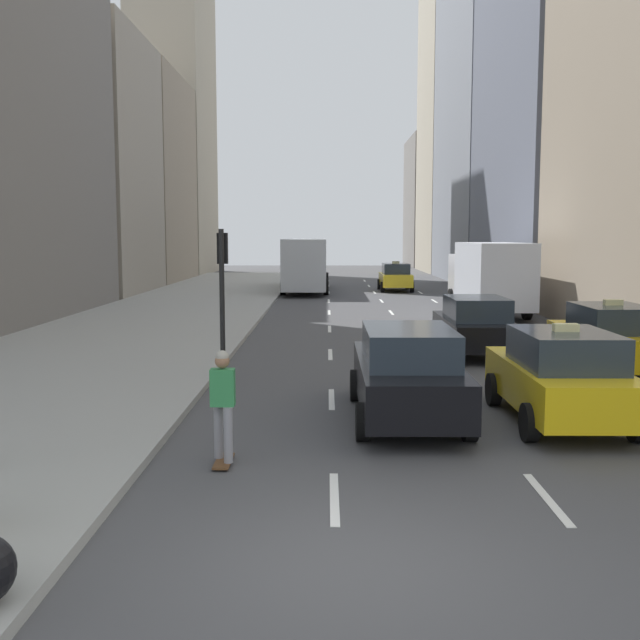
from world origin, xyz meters
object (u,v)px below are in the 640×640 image
(taxi_lead, at_px, (395,277))
(traffic_light_pole, at_px, (222,280))
(sedan_silver_behind, at_px, (475,325))
(box_truck, at_px, (488,275))
(taxi_third, at_px, (561,376))
(sedan_black_near, at_px, (407,373))
(skateboarder, at_px, (223,402))
(city_bus, at_px, (306,262))
(taxi_second, at_px, (609,338))

(taxi_lead, xyz_separation_m, traffic_light_pole, (-6.75, -29.47, 1.53))
(sedan_silver_behind, height_order, box_truck, box_truck)
(taxi_third, xyz_separation_m, sedan_silver_behind, (0.00, 8.00, -0.02))
(traffic_light_pole, bearing_deg, sedan_black_near, -43.08)
(sedan_silver_behind, xyz_separation_m, skateboarder, (-5.86, -10.60, 0.10))
(box_truck, relative_size, traffic_light_pole, 2.33)
(sedan_silver_behind, height_order, city_bus, city_bus)
(sedan_silver_behind, xyz_separation_m, traffic_light_pole, (-6.75, -4.12, 1.55))
(city_bus, distance_m, skateboarder, 35.76)
(taxi_second, xyz_separation_m, traffic_light_pole, (-9.55, -1.25, 1.53))
(taxi_second, bearing_deg, traffic_light_pole, -172.55)
(sedan_black_near, bearing_deg, box_truck, 73.67)
(taxi_lead, bearing_deg, box_truck, -78.73)
(sedan_silver_behind, height_order, traffic_light_pole, traffic_light_pole)
(taxi_lead, xyz_separation_m, taxi_second, (2.80, -28.23, 0.00))
(taxi_lead, relative_size, taxi_second, 1.00)
(sedan_black_near, xyz_separation_m, box_truck, (5.60, 19.12, 0.81))
(box_truck, bearing_deg, traffic_light_pole, -121.76)
(sedan_silver_behind, relative_size, traffic_light_pole, 1.26)
(sedan_black_near, bearing_deg, taxi_second, 41.43)
(taxi_third, relative_size, box_truck, 0.52)
(sedan_black_near, xyz_separation_m, sedan_silver_behind, (2.80, 7.81, -0.04))
(taxi_lead, bearing_deg, city_bus, -177.94)
(taxi_lead, height_order, city_bus, city_bus)
(box_truck, distance_m, traffic_light_pole, 18.16)
(taxi_second, distance_m, skateboarder, 11.61)
(taxi_second, bearing_deg, skateboarder, -138.26)
(traffic_light_pole, bearing_deg, sedan_silver_behind, 31.37)
(sedan_silver_behind, distance_m, city_bus, 25.79)
(taxi_second, height_order, box_truck, box_truck)
(taxi_third, bearing_deg, skateboarder, -156.15)
(city_bus, xyz_separation_m, skateboarder, (-0.25, -35.75, -0.82))
(taxi_second, distance_m, taxi_third, 5.85)
(taxi_second, distance_m, city_bus, 29.27)
(city_bus, height_order, box_truck, city_bus)
(sedan_black_near, xyz_separation_m, traffic_light_pole, (-3.95, 3.69, 1.51))
(box_truck, distance_m, skateboarder, 23.57)
(taxi_third, bearing_deg, box_truck, 81.75)
(city_bus, bearing_deg, taxi_second, -73.29)
(taxi_second, bearing_deg, box_truck, 90.00)
(taxi_third, bearing_deg, sedan_black_near, 176.04)
(taxi_second, relative_size, skateboarder, 2.52)
(taxi_lead, distance_m, skateboarder, 36.43)
(sedan_silver_behind, bearing_deg, taxi_third, -90.00)
(taxi_third, height_order, city_bus, city_bus)
(taxi_lead, bearing_deg, sedan_black_near, -94.83)
(taxi_second, distance_m, box_truck, 14.20)
(taxi_second, bearing_deg, taxi_lead, 95.67)
(sedan_black_near, distance_m, box_truck, 19.94)
(taxi_third, distance_m, box_truck, 19.53)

